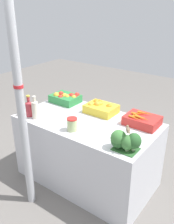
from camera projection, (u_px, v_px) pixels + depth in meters
name	position (u px, v px, depth m)	size (l,w,h in m)	color
ground_plane	(87.00, 178.00, 3.17)	(10.00, 10.00, 0.00)	slate
market_table	(87.00, 151.00, 3.00)	(1.59, 0.88, 0.82)	silver
support_pole	(20.00, 96.00, 2.31)	(0.09, 0.09, 2.51)	#B7BABF
apple_crate	(66.00, 98.00, 3.30)	(0.36, 0.28, 0.14)	#2D8442
orange_crate	(101.00, 108.00, 3.00)	(0.36, 0.28, 0.14)	gold
carrot_crate	(142.00, 120.00, 2.71)	(0.36, 0.28, 0.13)	red
broccoli_pile	(124.00, 141.00, 2.24)	(0.28, 0.19, 0.18)	#2D602D
juice_bottle_amber	(22.00, 105.00, 2.95)	(0.06, 0.06, 0.25)	gold
juice_bottle_ruby	(29.00, 108.00, 2.89)	(0.08, 0.08, 0.26)	#B2333D
juice_bottle_cloudy	(35.00, 109.00, 2.83)	(0.07, 0.07, 0.27)	beige
pickle_jar	(72.00, 124.00, 2.58)	(0.11, 0.11, 0.14)	#B2C684
sparrow_bird	(128.00, 129.00, 2.18)	(0.09, 0.12, 0.05)	#4C3D2D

